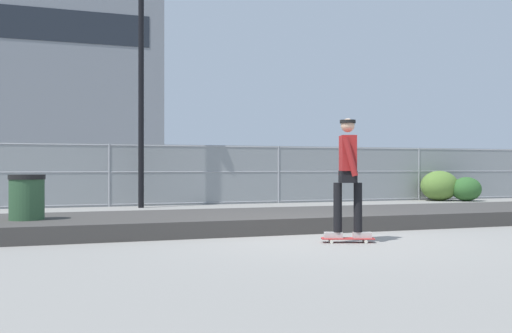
% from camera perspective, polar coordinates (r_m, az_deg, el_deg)
% --- Properties ---
extents(ground_plane, '(120.00, 120.00, 0.00)m').
position_cam_1_polar(ground_plane, '(9.26, 7.25, -7.22)').
color(ground_plane, gray).
extents(gravel_berm, '(16.25, 2.79, 0.28)m').
position_cam_1_polar(gravel_berm, '(11.18, 2.40, -5.28)').
color(gravel_berm, '#3D3A38').
rests_on(gravel_berm, ground_plane).
extents(skateboard, '(0.82, 0.45, 0.07)m').
position_cam_1_polar(skateboard, '(8.92, 9.11, -7.11)').
color(skateboard, '#B22D2D').
rests_on(skateboard, ground_plane).
extents(skater, '(0.71, 0.62, 1.82)m').
position_cam_1_polar(skater, '(8.86, 9.11, -0.30)').
color(skater, '#B2ADA8').
rests_on(skater, skateboard).
extents(chain_fence, '(26.76, 0.06, 1.85)m').
position_cam_1_polar(chain_fence, '(17.79, -5.78, -0.81)').
color(chain_fence, gray).
rests_on(chain_fence, ground_plane).
extents(street_lamp, '(0.44, 0.44, 6.49)m').
position_cam_1_polar(street_lamp, '(16.95, -11.35, 9.79)').
color(street_lamp, black).
rests_on(street_lamp, ground_plane).
extents(parked_car_near, '(4.41, 1.97, 1.66)m').
position_cam_1_polar(parked_car_near, '(20.99, -14.82, -0.96)').
color(parked_car_near, navy).
rests_on(parked_car_near, ground_plane).
extents(parked_car_mid, '(4.56, 2.27, 1.66)m').
position_cam_1_polar(parked_car_mid, '(22.26, 0.17, -0.92)').
color(parked_car_mid, maroon).
rests_on(parked_car_mid, ground_plane).
extents(shrub_left, '(1.35, 1.10, 1.04)m').
position_cam_1_polar(shrub_left, '(20.87, 17.78, -1.83)').
color(shrub_left, '#567A33').
rests_on(shrub_left, ground_plane).
extents(shrub_center, '(1.07, 0.88, 0.83)m').
position_cam_1_polar(shrub_center, '(20.94, 20.19, -2.12)').
color(shrub_center, '#2D5B28').
rests_on(shrub_center, ground_plane).
extents(trash_bin, '(0.59, 0.59, 1.03)m').
position_cam_1_polar(trash_bin, '(10.26, -21.84, -3.60)').
color(trash_bin, '#2D5133').
rests_on(trash_bin, ground_plane).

